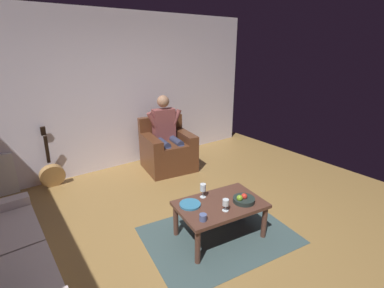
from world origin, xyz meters
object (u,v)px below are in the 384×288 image
object	(u,v)px
person_seated	(167,131)
wine_glass_near	(226,203)
wine_glass_far	(203,188)
decorative_dish	(190,204)
guitar	(52,174)
candle_jar	(203,217)
fruit_bowl	(243,199)
coffee_table	(220,208)
armchair	(168,151)

from	to	relation	value
person_seated	wine_glass_near	distance (m)	2.28
wine_glass_far	decorative_dish	xyz separation A→B (m)	(0.23, 0.06, -0.10)
guitar	candle_jar	distance (m)	2.82
decorative_dish	candle_jar	distance (m)	0.32
guitar	decorative_dish	distance (m)	2.55
guitar	fruit_bowl	xyz separation A→B (m)	(-1.55, 2.63, 0.25)
person_seated	guitar	size ratio (longest dim) A/B	1.36
coffee_table	decorative_dish	xyz separation A→B (m)	(0.30, -0.17, 0.07)
coffee_table	fruit_bowl	xyz separation A→B (m)	(-0.23, 0.13, 0.09)
coffee_table	guitar	xyz separation A→B (m)	(1.32, -2.50, -0.16)
wine_glass_near	armchair	bearing A→B (deg)	-105.33
person_seated	coffee_table	xyz separation A→B (m)	(0.54, 2.05, -0.33)
armchair	wine_glass_near	xyz separation A→B (m)	(0.60, 2.18, 0.20)
wine_glass_far	wine_glass_near	bearing A→B (deg)	93.08
wine_glass_near	candle_jar	bearing A→B (deg)	-0.43
person_seated	decorative_dish	bearing A→B (deg)	74.50
wine_glass_near	wine_glass_far	world-z (taller)	wine_glass_far
coffee_table	candle_jar	world-z (taller)	candle_jar
coffee_table	candle_jar	bearing A→B (deg)	21.19
coffee_table	guitar	size ratio (longest dim) A/B	1.09
armchair	guitar	size ratio (longest dim) A/B	0.97
armchair	coffee_table	bearing A→B (deg)	83.83
guitar	candle_jar	xyz separation A→B (m)	(-0.95, 2.64, 0.25)
person_seated	guitar	bearing A→B (deg)	-4.83
person_seated	wine_glass_far	xyz separation A→B (m)	(0.62, 1.83, -0.16)
coffee_table	guitar	world-z (taller)	guitar
wine_glass_far	person_seated	bearing A→B (deg)	-108.73
person_seated	wine_glass_far	distance (m)	1.94
guitar	wine_glass_far	distance (m)	2.61
decorative_dish	candle_jar	world-z (taller)	candle_jar
coffee_table	decorative_dish	size ratio (longest dim) A/B	4.44
armchair	coffee_table	xyz separation A→B (m)	(0.54, 2.04, 0.04)
candle_jar	fruit_bowl	bearing A→B (deg)	-179.29
armchair	wine_glass_near	size ratio (longest dim) A/B	6.85
candle_jar	wine_glass_far	bearing A→B (deg)	-128.15
decorative_dish	armchair	bearing A→B (deg)	-114.29
wine_glass_near	decorative_dish	xyz separation A→B (m)	(0.25, -0.31, -0.08)
fruit_bowl	candle_jar	bearing A→B (deg)	0.71
guitar	decorative_dish	xyz separation A→B (m)	(-1.01, 2.33, 0.23)
person_seated	wine_glass_far	size ratio (longest dim) A/B	7.67
wine_glass_near	candle_jar	world-z (taller)	wine_glass_near
coffee_table	wine_glass_far	world-z (taller)	wine_glass_far
person_seated	coffee_table	size ratio (longest dim) A/B	1.24
guitar	wine_glass_near	bearing A→B (deg)	115.46
armchair	wine_glass_near	distance (m)	2.27
guitar	decorative_dish	size ratio (longest dim) A/B	4.07
armchair	decorative_dish	xyz separation A→B (m)	(0.84, 1.87, 0.12)
person_seated	fruit_bowl	distance (m)	2.22
person_seated	guitar	distance (m)	1.97
wine_glass_near	fruit_bowl	distance (m)	0.29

